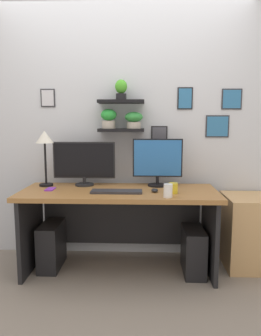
{
  "coord_description": "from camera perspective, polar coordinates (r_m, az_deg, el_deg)",
  "views": [
    {
      "loc": [
        0.21,
        -2.79,
        1.35
      ],
      "look_at": [
        0.1,
        0.05,
        0.94
      ],
      "focal_mm": 34.28,
      "sensor_mm": 36.0,
      "label": 1
    }
  ],
  "objects": [
    {
      "name": "cell_phone",
      "position": [
        2.98,
        -14.06,
        -3.66
      ],
      "size": [
        0.07,
        0.14,
        0.01
      ],
      "primitive_type": "cube",
      "rotation": [
        0.0,
        0.0,
        -0.0
      ],
      "color": "purple",
      "rests_on": "desk"
    },
    {
      "name": "water_cup",
      "position": [
        2.6,
        6.69,
        -4.04
      ],
      "size": [
        0.07,
        0.07,
        0.11
      ],
      "primitive_type": "cylinder",
      "color": "white",
      "rests_on": "desk"
    },
    {
      "name": "desk",
      "position": [
        2.97,
        -1.94,
        -7.64
      ],
      "size": [
        1.75,
        0.68,
        0.75
      ],
      "color": "#9E6B38",
      "rests_on": "ground"
    },
    {
      "name": "keyboard",
      "position": [
        2.77,
        -2.49,
        -4.2
      ],
      "size": [
        0.44,
        0.14,
        0.02
      ],
      "primitive_type": "cube",
      "color": "#2D2D33",
      "rests_on": "desk"
    },
    {
      "name": "back_wall_assembly",
      "position": [
        3.23,
        -1.45,
        8.18
      ],
      "size": [
        4.4,
        0.24,
        2.7
      ],
      "color": "silver",
      "rests_on": "ground"
    },
    {
      "name": "monitor_right",
      "position": [
        3.03,
        4.83,
        1.26
      ],
      "size": [
        0.47,
        0.18,
        0.45
      ],
      "color": "black",
      "rests_on": "desk"
    },
    {
      "name": "monitor_left",
      "position": [
        3.08,
        -8.24,
        1.0
      ],
      "size": [
        0.59,
        0.18,
        0.42
      ],
      "color": "black",
      "rests_on": "desk"
    },
    {
      "name": "coffee_mug",
      "position": [
        2.76,
        7.58,
        -3.56
      ],
      "size": [
        0.08,
        0.08,
        0.09
      ],
      "primitive_type": "cylinder",
      "color": "yellow",
      "rests_on": "desk"
    },
    {
      "name": "computer_mouse",
      "position": [
        2.79,
        4.32,
        -3.99
      ],
      "size": [
        0.06,
        0.09,
        0.03
      ],
      "primitive_type": "ellipsoid",
      "color": "black",
      "rests_on": "desk"
    },
    {
      "name": "drawer_cabinet",
      "position": [
        3.26,
        20.16,
        -10.51
      ],
      "size": [
        0.44,
        0.5,
        0.67
      ],
      "primitive_type": "cube",
      "color": "tan",
      "rests_on": "ground"
    },
    {
      "name": "ground_plane",
      "position": [
        3.11,
        -1.97,
        -17.63
      ],
      "size": [
        8.0,
        8.0,
        0.0
      ],
      "primitive_type": "plane",
      "color": "gray"
    },
    {
      "name": "computer_tower_left",
      "position": [
        3.17,
        -13.83,
        -13.21
      ],
      "size": [
        0.18,
        0.4,
        0.42
      ],
      "primitive_type": "cube",
      "color": "black",
      "rests_on": "ground"
    },
    {
      "name": "desk_lamp",
      "position": [
        3.11,
        -15.01,
        4.37
      ],
      "size": [
        0.16,
        0.16,
        0.52
      ],
      "color": "black",
      "rests_on": "desk"
    },
    {
      "name": "computer_tower_right",
      "position": [
        3.03,
        11.09,
        -14.23
      ],
      "size": [
        0.18,
        0.4,
        0.41
      ],
      "primitive_type": "cube",
      "color": "black",
      "rests_on": "ground"
    }
  ]
}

